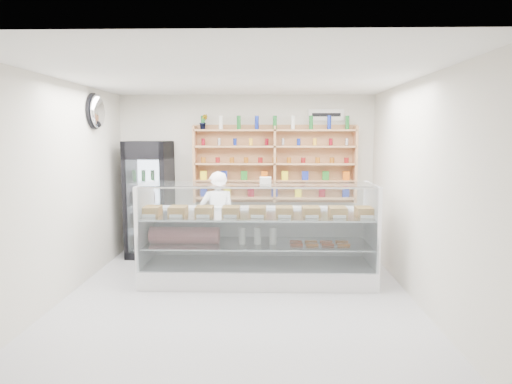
{
  "coord_description": "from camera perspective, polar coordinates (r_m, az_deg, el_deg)",
  "views": [
    {
      "loc": [
        0.37,
        -5.64,
        2.09
      ],
      "look_at": [
        0.21,
        0.9,
        1.28
      ],
      "focal_mm": 32.0,
      "sensor_mm": 36.0,
      "label": 1
    }
  ],
  "objects": [
    {
      "name": "potted_plant",
      "position": [
        8.06,
        -6.58,
        8.71
      ],
      "size": [
        0.17,
        0.15,
        0.26
      ],
      "primitive_type": "imported",
      "rotation": [
        0.0,
        0.0,
        0.27
      ],
      "color": "#1E6626",
      "rests_on": "wall_shelving"
    },
    {
      "name": "wall_shelving",
      "position": [
        7.99,
        2.34,
        3.51
      ],
      "size": [
        2.84,
        0.28,
        1.33
      ],
      "color": "tan",
      "rests_on": "back_wall"
    },
    {
      "name": "security_mirror",
      "position": [
        7.3,
        -19.22,
        9.51
      ],
      "size": [
        0.15,
        0.5,
        0.5
      ],
      "primitive_type": "ellipsoid",
      "color": "silver",
      "rests_on": "left_wall"
    },
    {
      "name": "shop_worker",
      "position": [
        7.23,
        -4.81,
        -3.48
      ],
      "size": [
        0.63,
        0.48,
        1.54
      ],
      "primitive_type": "imported",
      "rotation": [
        0.0,
        0.0,
        3.36
      ],
      "color": "white",
      "rests_on": "floor"
    },
    {
      "name": "wall_sign",
      "position": [
        8.18,
        8.76,
        9.52
      ],
      "size": [
        0.62,
        0.03,
        0.2
      ],
      "primitive_type": "cube",
      "color": "white",
      "rests_on": "back_wall"
    },
    {
      "name": "drinks_cooler",
      "position": [
        8.09,
        -13.15,
        -0.85
      ],
      "size": [
        0.75,
        0.74,
        2.0
      ],
      "rotation": [
        0.0,
        0.0,
        -0.05
      ],
      "color": "black",
      "rests_on": "floor"
    },
    {
      "name": "room",
      "position": [
        5.69,
        -2.32,
        0.09
      ],
      "size": [
        5.0,
        5.0,
        5.0
      ],
      "color": "#A9A9AE",
      "rests_on": "ground"
    },
    {
      "name": "display_counter",
      "position": [
        6.61,
        0.21,
        -7.92
      ],
      "size": [
        3.27,
        0.98,
        1.42
      ],
      "color": "white",
      "rests_on": "floor"
    }
  ]
}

